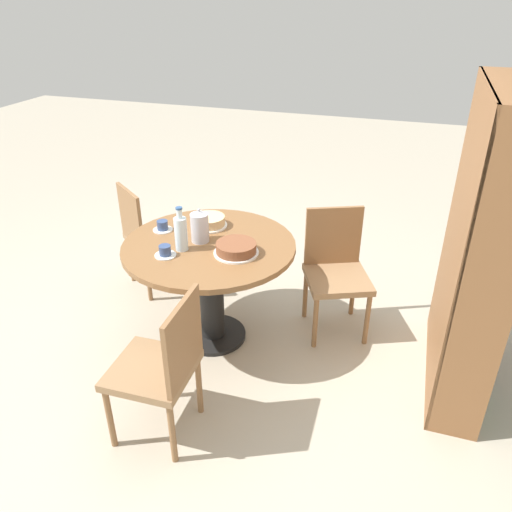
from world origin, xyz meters
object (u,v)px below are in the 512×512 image
at_px(chair_b, 150,235).
at_px(cup_b, 165,252).
at_px(chair_c, 162,365).
at_px(water_bottle, 181,233).
at_px(bookshelf, 473,252).
at_px(cup_a, 163,227).
at_px(chair_a, 336,269).
at_px(cake_second, 209,222).
at_px(cake_main, 236,249).
at_px(coffee_pot, 200,226).

distance_m(chair_b, cup_b, 0.95).
height_order(chair_c, water_bottle, water_bottle).
bearing_deg(bookshelf, chair_c, 123.51).
height_order(chair_b, bookshelf, bookshelf).
relative_size(cup_a, cup_b, 1.00).
height_order(chair_a, chair_b, same).
distance_m(chair_b, cake_second, 0.74).
distance_m(chair_a, chair_c, 1.45).
xyz_separation_m(cake_main, cup_b, (0.16, -0.40, -0.01)).
bearing_deg(cake_second, coffee_pot, 8.60).
bearing_deg(cup_a, cup_b, 29.68).
distance_m(bookshelf, cake_main, 1.37).
bearing_deg(coffee_pot, cup_b, -25.87).
distance_m(chair_c, cup_a, 1.10).
xyz_separation_m(bookshelf, water_bottle, (0.24, -1.70, -0.02)).
bearing_deg(chair_a, cake_second, 167.06).
distance_m(chair_b, water_bottle, 0.94).
bearing_deg(bookshelf, cake_main, 98.00).
xyz_separation_m(chair_c, bookshelf, (-0.98, 1.49, 0.41)).
relative_size(chair_a, coffee_pot, 3.86).
height_order(chair_b, cup_a, chair_b).
relative_size(chair_c, water_bottle, 3.06).
distance_m(coffee_pot, water_bottle, 0.16).
bearing_deg(chair_b, chair_c, 158.87).
bearing_deg(coffee_pot, bookshelf, 93.45).
bearing_deg(water_bottle, cup_a, -131.04).
height_order(coffee_pot, cup_a, coffee_pot).
bearing_deg(water_bottle, cake_second, 175.53).
height_order(chair_a, cake_main, chair_a).
bearing_deg(chair_c, cake_main, 169.26).
height_order(chair_a, bookshelf, bookshelf).
height_order(bookshelf, cake_second, bookshelf).
relative_size(coffee_pot, cup_a, 1.70).
xyz_separation_m(coffee_pot, water_bottle, (0.14, -0.06, 0.01)).
xyz_separation_m(water_bottle, cup_a, (-0.21, -0.24, -0.09)).
bearing_deg(cake_main, chair_a, 130.78).
bearing_deg(cup_a, bookshelf, 90.91).
distance_m(cake_main, cup_a, 0.61).
distance_m(chair_c, cake_main, 0.86).
bearing_deg(bookshelf, chair_a, 70.04).
distance_m(chair_b, cake_main, 1.14).
bearing_deg(cup_b, chair_a, 123.76).
distance_m(chair_b, cup_a, 0.61).
height_order(water_bottle, cake_second, water_bottle).
relative_size(water_bottle, cake_second, 1.14).
distance_m(chair_c, bookshelf, 1.83).
bearing_deg(cake_second, chair_c, 9.54).
relative_size(bookshelf, coffee_pot, 7.89).
bearing_deg(cup_b, water_bottle, 151.18).
distance_m(chair_a, chair_b, 1.50).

